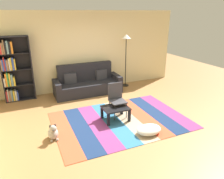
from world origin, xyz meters
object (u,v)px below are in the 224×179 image
coffee_table (115,109)px  pouf (149,130)px  bookshelf (13,70)px  tv_remote (115,108)px  folding_chair (117,97)px  dog (53,133)px  standing_lamp (126,43)px  couch (87,84)px

coffee_table → pouf: (0.43, -0.92, -0.19)m
bookshelf → tv_remote: bookshelf is taller
pouf → folding_chair: folding_chair is taller
bookshelf → pouf: 4.44m
dog → standing_lamp: (3.09, 2.59, 1.43)m
coffee_table → dog: bearing=-171.0°
pouf → dog: dog is taller
dog → tv_remote: size_ratio=2.65×
standing_lamp → tv_remote: size_ratio=12.70×
coffee_table → folding_chair: folding_chair is taller
bookshelf → dog: bearing=-75.5°
bookshelf → folding_chair: bookshelf is taller
bookshelf → folding_chair: bearing=-42.1°
dog → standing_lamp: 4.28m
pouf → bookshelf: bearing=129.2°
bookshelf → dog: (0.70, -2.71, -0.84)m
standing_lamp → tv_remote: (-1.50, -2.37, -1.22)m
tv_remote → pouf: bearing=-55.8°
couch → dog: bearing=-122.5°
dog → tv_remote: (1.59, 0.22, 0.21)m
pouf → tv_remote: 1.03m
couch → dog: size_ratio=5.69×
coffee_table → bookshelf: bearing=133.4°
couch → standing_lamp: standing_lamp is taller
pouf → standing_lamp: (1.04, 3.25, 1.48)m
couch → standing_lamp: size_ratio=1.19×
couch → dog: (-1.55, -2.43, -0.18)m
dog → folding_chair: bearing=15.6°
couch → bookshelf: (-2.25, 0.28, 0.66)m
coffee_table → pouf: coffee_table is taller
folding_chair → couch: bearing=113.7°
couch → tv_remote: couch is taller
coffee_table → tv_remote: size_ratio=4.37×
standing_lamp → tv_remote: bearing=-122.4°
bookshelf → tv_remote: (2.29, -2.49, -0.63)m
dog → coffee_table: bearing=9.0°
coffee_table → standing_lamp: (1.47, 2.33, 1.29)m
coffee_table → pouf: size_ratio=1.10×
pouf → standing_lamp: 3.72m
standing_lamp → folding_chair: bearing=-122.4°
pouf → couch: bearing=99.2°
bookshelf → tv_remote: bearing=-47.4°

